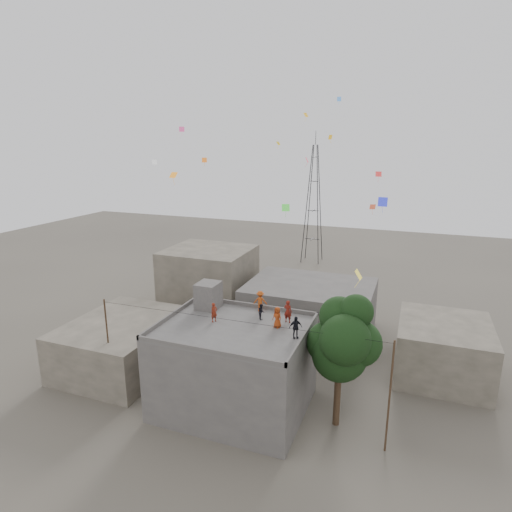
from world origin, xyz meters
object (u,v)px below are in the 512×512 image
(transmission_tower, at_px, (313,204))
(person_red_adult, at_px, (288,311))
(tree, at_px, (343,341))
(person_dark_adult, at_px, (296,327))
(stair_head_box, at_px, (208,295))

(transmission_tower, distance_m, person_red_adult, 38.59)
(tree, distance_m, transmission_tower, 41.12)
(person_red_adult, height_order, person_dark_adult, person_red_adult)
(stair_head_box, distance_m, person_red_adult, 6.44)
(tree, relative_size, transmission_tower, 0.45)
(stair_head_box, relative_size, tree, 0.22)
(stair_head_box, bearing_deg, person_red_adult, -3.96)
(tree, relative_size, person_red_adult, 5.62)
(stair_head_box, distance_m, person_dark_adult, 8.07)
(person_red_adult, bearing_deg, transmission_tower, -70.92)
(stair_head_box, relative_size, person_red_adult, 1.24)
(tree, bearing_deg, stair_head_box, 169.26)
(transmission_tower, bearing_deg, tree, -73.91)
(stair_head_box, bearing_deg, person_dark_adult, -19.50)
(stair_head_box, height_order, tree, tree)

